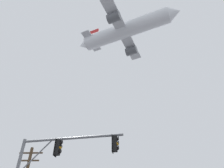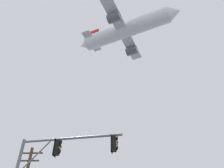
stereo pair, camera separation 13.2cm
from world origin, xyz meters
name	(u,v)px [view 2 (the right image)]	position (x,y,z in m)	size (l,w,h in m)	color
signal_pole_near	(53,162)	(-4.28, 7.23, 4.74)	(6.41, 1.22, 6.27)	slate
airplane	(126,30)	(1.66, 25.43, 38.50)	(23.40, 18.07, 6.61)	white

